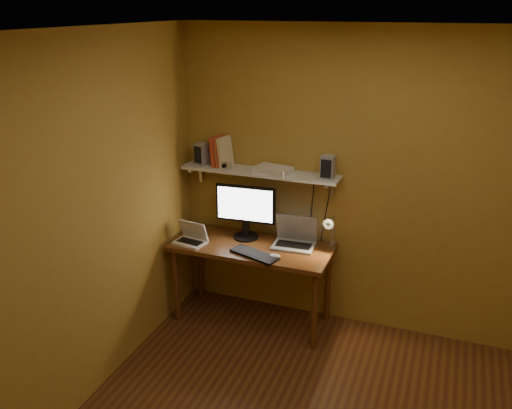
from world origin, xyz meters
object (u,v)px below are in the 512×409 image
at_px(monitor, 246,209).
at_px(keyboard, 254,254).
at_px(desk, 252,254).
at_px(desk_lamp, 330,228).
at_px(speaker_left, 202,154).
at_px(laptop, 295,238).
at_px(wall_shelf, 260,172).
at_px(netbook, 192,237).
at_px(mouse, 275,256).
at_px(speaker_right, 328,167).
at_px(shelf_camera, 225,165).
at_px(router, 273,170).

distance_m(monitor, keyboard, 0.47).
distance_m(desk, desk_lamp, 0.73).
bearing_deg(speaker_left, laptop, 13.21).
distance_m(wall_shelf, speaker_left, 0.57).
distance_m(laptop, netbook, 0.91).
bearing_deg(mouse, speaker_left, 153.19).
bearing_deg(desk, desk_lamp, 10.81).
bearing_deg(keyboard, speaker_left, 167.71).
bearing_deg(wall_shelf, speaker_right, -1.38).
distance_m(keyboard, speaker_left, 1.04).
bearing_deg(speaker_left, shelf_camera, 3.02).
bearing_deg(shelf_camera, desk, -24.23).
bearing_deg(desk_lamp, router, 174.41).
height_order(netbook, speaker_left, speaker_left).
bearing_deg(monitor, mouse, -42.98).
height_order(speaker_right, shelf_camera, speaker_right).
relative_size(desk, speaker_left, 7.28).
relative_size(desk, speaker_right, 7.17).
bearing_deg(keyboard, router, 104.17).
bearing_deg(desk_lamp, monitor, 179.55).
distance_m(desk, wall_shelf, 0.72).
relative_size(desk, monitor, 2.58).
bearing_deg(speaker_right, shelf_camera, -174.47).
bearing_deg(speaker_left, desk, -2.26).
height_order(shelf_camera, router, shelf_camera).
distance_m(wall_shelf, mouse, 0.75).
bearing_deg(netbook, wall_shelf, 41.32).
height_order(desk, keyboard, keyboard).
relative_size(keyboard, speaker_right, 2.21).
relative_size(netbook, speaker_right, 1.50).
xyz_separation_m(keyboard, desk_lamp, (0.56, 0.32, 0.20)).
height_order(monitor, speaker_right, speaker_right).
bearing_deg(laptop, shelf_camera, 176.71).
height_order(netbook, shelf_camera, shelf_camera).
distance_m(desk_lamp, speaker_right, 0.52).
bearing_deg(speaker_right, mouse, -130.24).
distance_m(monitor, router, 0.45).
distance_m(laptop, speaker_right, 0.70).
bearing_deg(monitor, speaker_right, -0.24).
bearing_deg(mouse, speaker_right, 44.76).
xyz_separation_m(wall_shelf, monitor, (-0.11, -0.06, -0.33)).
distance_m(netbook, desk_lamp, 1.22).
bearing_deg(speaker_left, keyboard, -13.47).
height_order(keyboard, shelf_camera, shelf_camera).
xyz_separation_m(laptop, router, (-0.22, 0.05, 0.58)).
bearing_deg(desk_lamp, wall_shelf, 174.12).
xyz_separation_m(mouse, router, (-0.14, 0.35, 0.63)).
distance_m(monitor, speaker_right, 0.84).
bearing_deg(speaker_right, router, -177.09).
relative_size(keyboard, mouse, 4.40).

